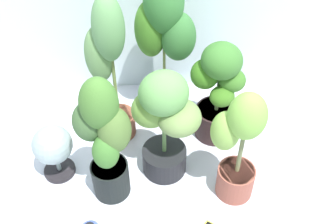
# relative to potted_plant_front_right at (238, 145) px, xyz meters

# --- Properties ---
(ground_plane) EXTENTS (8.00, 8.00, 0.00)m
(ground_plane) POSITION_rel_potted_plant_front_right_xyz_m (-0.32, 0.09, -0.38)
(ground_plane) COLOR silver
(ground_plane) RESTS_ON ground
(potted_plant_front_right) EXTENTS (0.29, 0.22, 0.72)m
(potted_plant_front_right) POSITION_rel_potted_plant_front_right_xyz_m (0.00, 0.00, 0.00)
(potted_plant_front_right) COLOR #984E3F
(potted_plant_front_right) RESTS_ON ground
(potted_plant_back_center) EXTENTS (0.40, 0.29, 1.02)m
(potted_plant_back_center) POSITION_rel_potted_plant_front_right_xyz_m (-0.34, 0.66, 0.19)
(potted_plant_back_center) COLOR black
(potted_plant_back_center) RESTS_ON ground
(potted_plant_center) EXTENTS (0.41, 0.32, 0.71)m
(potted_plant_center) POSITION_rel_potted_plant_front_right_xyz_m (-0.35, 0.17, 0.02)
(potted_plant_center) COLOR black
(potted_plant_center) RESTS_ON ground
(potted_plant_back_left) EXTENTS (0.28, 0.24, 0.97)m
(potted_plant_back_left) POSITION_rel_potted_plant_front_right_xyz_m (-0.65, 0.48, 0.16)
(potted_plant_back_left) COLOR brown
(potted_plant_back_left) RESTS_ON ground
(potted_plant_back_right) EXTENTS (0.35, 0.29, 0.67)m
(potted_plant_back_right) POSITION_rel_potted_plant_front_right_xyz_m (-0.04, 0.44, -0.03)
(potted_plant_back_right) COLOR #311E1F
(potted_plant_back_right) RESTS_ON ground
(potted_plant_front_left) EXTENTS (0.32, 0.28, 0.80)m
(potted_plant_front_left) POSITION_rel_potted_plant_front_right_xyz_m (-0.66, 0.02, 0.06)
(potted_plant_front_left) COLOR black
(potted_plant_front_left) RESTS_ON ground
(floor_fan) EXTENTS (0.23, 0.23, 0.35)m
(floor_fan) POSITION_rel_potted_plant_front_right_xyz_m (-0.97, 0.17, -0.16)
(floor_fan) COLOR black
(floor_fan) RESTS_ON ground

